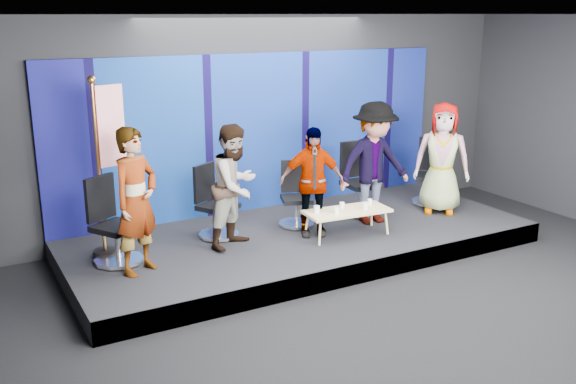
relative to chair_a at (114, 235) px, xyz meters
name	(u,v)px	position (x,y,z in m)	size (l,w,h in m)	color
ground	(405,314)	(2.80, -2.63, -0.68)	(10.00, 10.00, 0.00)	black
room_walls	(416,115)	(2.80, -2.63, 1.75)	(10.02, 8.02, 3.51)	black
riser	(301,241)	(2.80, -0.13, -0.53)	(7.00, 3.00, 0.30)	black
backdrop	(258,133)	(2.80, 1.32, 0.92)	(7.00, 0.08, 2.60)	#100753
chair_a	(114,235)	(0.00, 0.00, 0.00)	(0.90, 0.90, 1.16)	silver
panelist_a	(136,201)	(0.20, -0.47, 0.56)	(0.69, 0.45, 1.88)	black
chair_b	(215,213)	(1.58, 0.31, -0.03)	(0.83, 0.83, 1.08)	silver
panelist_b	(235,186)	(1.69, -0.18, 0.50)	(0.85, 0.66, 1.76)	black
chair_c	(296,204)	(2.89, 0.19, -0.05)	(0.73, 0.73, 1.01)	silver
panelist_c	(312,182)	(2.87, -0.31, 0.43)	(0.96, 0.40, 1.63)	black
chair_d	(359,190)	(4.11, 0.23, 0.01)	(0.69, 0.69, 1.19)	silver
panelist_d	(374,163)	(4.02, -0.28, 0.58)	(1.24, 0.71, 1.92)	black
chair_e	(431,182)	(5.55, 0.10, -0.01)	(0.90, 0.90, 1.13)	silver
panelist_e	(442,158)	(5.34, -0.36, 0.53)	(0.90, 0.58, 1.84)	black
coffee_table	(347,212)	(3.31, -0.60, -0.02)	(1.32, 0.64, 0.40)	tan
mug_a	(317,209)	(2.85, -0.49, 0.06)	(0.09, 0.09, 0.10)	silver
mug_b	(336,210)	(3.09, -0.66, 0.06)	(0.08, 0.08, 0.10)	silver
mug_c	(342,205)	(3.30, -0.49, 0.06)	(0.08, 0.08, 0.09)	silver
mug_d	(365,206)	(3.57, -0.70, 0.06)	(0.08, 0.08, 0.10)	silver
mug_e	(370,202)	(3.77, -0.53, 0.05)	(0.07, 0.07, 0.08)	silver
flag_stand	(107,163)	(0.05, 0.28, 0.92)	(0.56, 0.33, 2.46)	black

